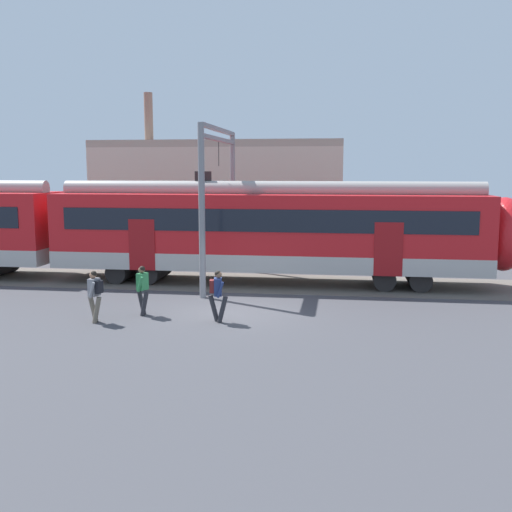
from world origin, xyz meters
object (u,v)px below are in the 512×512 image
(pedestrian_green, at_px, (142,287))
(pedestrian_navy, at_px, (217,292))
(commuter_train, at_px, (75,228))
(pedestrian_grey, at_px, (95,292))

(pedestrian_green, relative_size, pedestrian_navy, 1.00)
(commuter_train, distance_m, pedestrian_navy, 10.36)
(commuter_train, height_order, pedestrian_green, commuter_train)
(pedestrian_grey, height_order, pedestrian_navy, same)
(commuter_train, xyz_separation_m, pedestrian_navy, (7.79, -6.71, -1.26))
(pedestrian_grey, relative_size, pedestrian_green, 1.00)
(commuter_train, relative_size, pedestrian_grey, 22.83)
(pedestrian_grey, height_order, pedestrian_green, same)
(pedestrian_grey, relative_size, pedestrian_navy, 1.00)
(pedestrian_green, xyz_separation_m, pedestrian_navy, (2.64, -0.53, 0.03))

